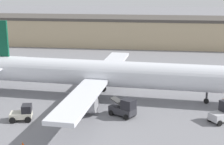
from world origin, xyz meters
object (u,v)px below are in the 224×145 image
(baggage_tug, at_px, (223,113))
(ground_crew_worker, at_px, (223,104))
(belt_loader_truck, at_px, (124,108))
(pushback_tug, at_px, (23,113))
(safety_cone_near, at_px, (23,144))
(airplane, at_px, (106,74))

(baggage_tug, bearing_deg, ground_crew_worker, 44.64)
(belt_loader_truck, bearing_deg, baggage_tug, 30.90)
(pushback_tug, bearing_deg, belt_loader_truck, -0.50)
(ground_crew_worker, bearing_deg, safety_cone_near, 131.51)
(airplane, bearing_deg, ground_crew_worker, -8.43)
(airplane, distance_m, baggage_tug, 17.02)
(pushback_tug, xyz_separation_m, safety_cone_near, (2.57, -6.64, -0.63))
(baggage_tug, height_order, belt_loader_truck, baggage_tug)
(baggage_tug, bearing_deg, pushback_tug, 150.87)
(safety_cone_near, bearing_deg, baggage_tug, 23.59)
(baggage_tug, relative_size, belt_loader_truck, 0.88)
(ground_crew_worker, bearing_deg, airplane, 88.17)
(pushback_tug, bearing_deg, ground_crew_worker, 1.23)
(baggage_tug, height_order, safety_cone_near, baggage_tug)
(airplane, bearing_deg, baggage_tug, -21.85)
(baggage_tug, relative_size, pushback_tug, 1.09)
(belt_loader_truck, xyz_separation_m, safety_cone_near, (-9.40, -9.43, -0.83))
(ground_crew_worker, distance_m, safety_cone_near, 25.53)
(airplane, bearing_deg, safety_cone_near, -106.00)
(ground_crew_worker, bearing_deg, pushback_tug, 115.40)
(airplane, bearing_deg, belt_loader_truck, -60.88)
(airplane, distance_m, safety_cone_near, 17.95)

